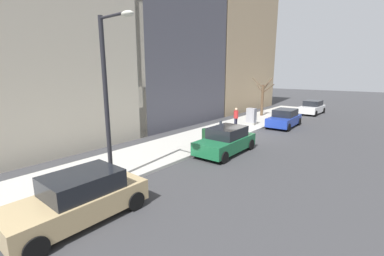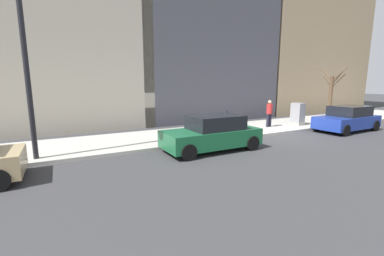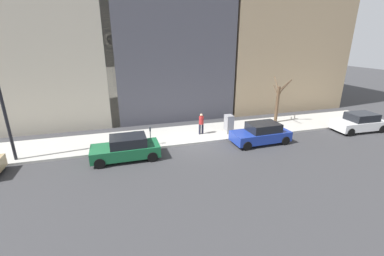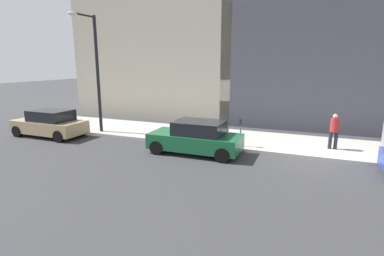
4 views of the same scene
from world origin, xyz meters
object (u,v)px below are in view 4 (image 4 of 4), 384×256
Objects in this scene: parking_meter at (241,129)px; parked_car_tan at (50,124)px; pedestrian_near_meter at (334,129)px; office_tower_right at (181,17)px; trash_bin at (223,133)px; parked_car_green at (196,138)px; streetlamp at (94,64)px.

parked_car_tan is at bearing 98.19° from parking_meter.
pedestrian_near_meter reaches higher than parking_meter.
trash_bin is at bearing -146.46° from office_tower_right.
parked_car_green is 0.26× the size of office_tower_right.
streetlamp is 12.20m from office_tower_right.
trash_bin is at bearing -20.88° from parked_car_green.
office_tower_right is at bearing -0.63° from streetlamp.
parked_car_green is 8.89m from parked_car_tan.
office_tower_right reaches higher than pedestrian_near_meter.
parked_car_tan is 0.65× the size of streetlamp.
trash_bin is (0.45, 1.01, -0.38)m from parking_meter.
office_tower_right is (12.82, 6.51, 7.29)m from parked_car_green.
parked_car_tan is 9.81m from trash_bin.
parking_meter is 1.50× the size of trash_bin.
parked_car_green is 1.00× the size of parked_car_tan.
parked_car_green is 0.65× the size of streetlamp.
office_tower_right is (10.21, 12.36, 6.94)m from pedestrian_near_meter.
trash_bin is at bearing -77.81° from parked_car_tan.
pedestrian_near_meter is at bearing -79.18° from parked_car_tan.
trash_bin is 0.06× the size of office_tower_right.
parked_car_green is 2.54× the size of pedestrian_near_meter.
parked_car_tan is 14.98m from pedestrian_near_meter.
parked_car_green is 6.41m from pedestrian_near_meter.
parking_meter is 1.17m from trash_bin.
streetlamp is (1.36, -2.25, 3.28)m from parked_car_tan.
pedestrian_near_meter reaches higher than parked_car_green.
pedestrian_near_meter reaches higher than trash_bin.
pedestrian_near_meter is at bearing -66.39° from parked_car_green.
parked_car_green is at bearing -101.04° from streetlamp.
pedestrian_near_meter is (2.60, -5.85, 0.35)m from parked_car_green.
parked_car_tan is at bearing 169.55° from office_tower_right.
parked_car_green is at bearing -89.03° from parked_car_tan.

